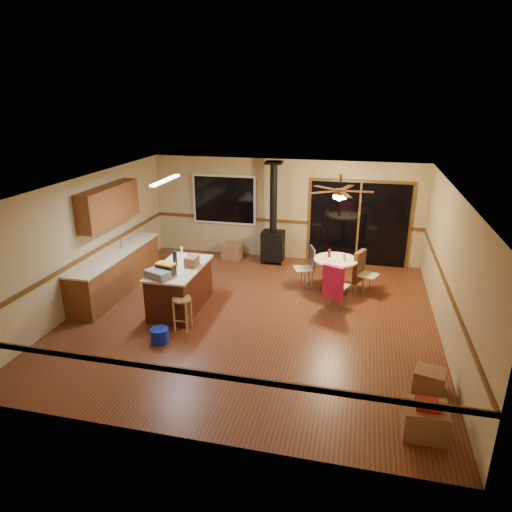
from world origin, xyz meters
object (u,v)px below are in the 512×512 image
(toolbox_black, at_px, (166,270))
(blue_bucket, at_px, (160,335))
(wood_stove, at_px, (273,235))
(dining_table, at_px, (335,270))
(chair_left, at_px, (308,263))
(box_under_window, at_px, (232,251))
(chair_right, at_px, (360,267))
(chair_near, at_px, (334,282))
(kitchen_island, at_px, (180,288))
(box_corner_b, at_px, (429,381))
(box_corner_a, at_px, (425,420))
(bar_stool, at_px, (183,314))
(toolbox_grey, at_px, (158,274))

(toolbox_black, xyz_separation_m, blue_bucket, (0.23, -0.94, -0.87))
(wood_stove, height_order, dining_table, wood_stove)
(chair_left, xyz_separation_m, box_under_window, (-2.19, 1.45, -0.39))
(wood_stove, relative_size, chair_right, 3.60)
(chair_near, bearing_deg, kitchen_island, -167.90)
(box_corner_b, bearing_deg, box_under_window, 132.28)
(wood_stove, xyz_separation_m, box_corner_a, (3.13, -5.76, -0.52))
(toolbox_black, relative_size, dining_table, 0.38)
(kitchen_island, distance_m, bar_stool, 0.90)
(kitchen_island, xyz_separation_m, dining_table, (2.98, 1.51, 0.08))
(blue_bucket, distance_m, box_corner_b, 4.47)
(kitchen_island, distance_m, box_corner_b, 4.93)
(toolbox_grey, distance_m, box_corner_a, 5.10)
(chair_left, bearing_deg, wood_stove, 127.69)
(toolbox_grey, bearing_deg, box_corner_a, -24.44)
(toolbox_black, relative_size, box_under_window, 0.73)
(wood_stove, relative_size, box_under_window, 5.13)
(toolbox_black, xyz_separation_m, box_corner_b, (4.69, -1.33, -0.83))
(box_corner_b, bearing_deg, chair_right, 107.81)
(kitchen_island, distance_m, box_under_window, 3.12)
(wood_stove, height_order, toolbox_grey, wood_stove)
(chair_near, relative_size, box_under_window, 1.42)
(box_corner_a, distance_m, box_corner_b, 0.98)
(bar_stool, bearing_deg, toolbox_black, 139.04)
(kitchen_island, xyz_separation_m, chair_near, (3.01, 0.65, 0.14))
(chair_near, height_order, box_under_window, chair_near)
(dining_table, height_order, chair_right, chair_right)
(box_under_window, bearing_deg, box_corner_a, -53.91)
(kitchen_island, bearing_deg, wood_stove, 66.91)
(wood_stove, distance_m, box_under_window, 1.23)
(box_corner_b, bearing_deg, box_corner_a, -99.85)
(toolbox_black, distance_m, box_corner_b, 4.94)
(chair_right, distance_m, box_under_window, 3.65)
(bar_stool, relative_size, chair_right, 0.90)
(bar_stool, relative_size, box_corner_b, 1.49)
(kitchen_island, bearing_deg, box_corner_a, -31.48)
(blue_bucket, xyz_separation_m, chair_right, (3.37, 3.00, 0.47))
(chair_left, bearing_deg, box_corner_b, -56.84)
(toolbox_grey, relative_size, chair_near, 0.68)
(chair_right, height_order, box_corner_b, chair_right)
(box_corner_a, bearing_deg, chair_left, 115.16)
(toolbox_grey, height_order, box_corner_a, toolbox_grey)
(kitchen_island, distance_m, blue_bucket, 1.41)
(toolbox_black, height_order, box_under_window, toolbox_black)
(toolbox_black, xyz_separation_m, box_under_window, (0.28, 3.52, -0.80))
(toolbox_grey, xyz_separation_m, blue_bucket, (0.31, -0.74, -0.84))
(kitchen_island, relative_size, chair_left, 3.25)
(box_corner_b, bearing_deg, dining_table, 116.39)
(blue_bucket, xyz_separation_m, chair_near, (2.86, 2.01, 0.47))
(chair_left, relative_size, chair_near, 0.74)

